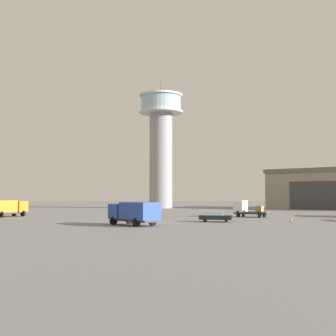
{
  "coord_description": "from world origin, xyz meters",
  "views": [
    {
      "loc": [
        0.9,
        -58.82,
        3.57
      ],
      "look_at": [
        3.11,
        27.9,
        8.77
      ],
      "focal_mm": 47.91,
      "sensor_mm": 36.0,
      "label": 1
    }
  ],
  "objects_px": {
    "truck_box_blue": "(134,212)",
    "truck_flatbed_white": "(247,209)",
    "car_black": "(215,216)",
    "control_tower": "(161,138)",
    "truck_box_orange": "(7,207)",
    "traffic_cone_near_left": "(291,220)"
  },
  "relations": [
    {
      "from": "truck_box_blue",
      "to": "truck_flatbed_white",
      "type": "height_order",
      "value": "truck_box_blue"
    },
    {
      "from": "car_black",
      "to": "truck_flatbed_white",
      "type": "bearing_deg",
      "value": 76.16
    },
    {
      "from": "truck_box_blue",
      "to": "control_tower",
      "type": "bearing_deg",
      "value": -43.26
    },
    {
      "from": "control_tower",
      "to": "truck_box_orange",
      "type": "xyz_separation_m",
      "value": [
        -25.45,
        -46.86,
        -17.26
      ]
    },
    {
      "from": "control_tower",
      "to": "car_black",
      "type": "xyz_separation_m",
      "value": [
        6.6,
        -61.2,
        -18.07
      ]
    },
    {
      "from": "truck_box_blue",
      "to": "car_black",
      "type": "height_order",
      "value": "truck_box_blue"
    },
    {
      "from": "truck_box_orange",
      "to": "control_tower",
      "type": "bearing_deg",
      "value": 5.87
    },
    {
      "from": "truck_box_blue",
      "to": "traffic_cone_near_left",
      "type": "distance_m",
      "value": 21.1
    },
    {
      "from": "control_tower",
      "to": "truck_box_orange",
      "type": "relative_size",
      "value": 5.14
    },
    {
      "from": "truck_box_orange",
      "to": "car_black",
      "type": "height_order",
      "value": "truck_box_orange"
    },
    {
      "from": "truck_box_orange",
      "to": "traffic_cone_near_left",
      "type": "xyz_separation_m",
      "value": [
        41.9,
        -15.08,
        -1.21
      ]
    },
    {
      "from": "control_tower",
      "to": "car_black",
      "type": "height_order",
      "value": "control_tower"
    },
    {
      "from": "traffic_cone_near_left",
      "to": "control_tower",
      "type": "bearing_deg",
      "value": 104.87
    },
    {
      "from": "truck_box_blue",
      "to": "truck_box_orange",
      "type": "distance_m",
      "value": 30.31
    },
    {
      "from": "traffic_cone_near_left",
      "to": "truck_box_blue",
      "type": "bearing_deg",
      "value": -163.31
    },
    {
      "from": "truck_flatbed_white",
      "to": "truck_box_orange",
      "type": "bearing_deg",
      "value": 31.94
    },
    {
      "from": "truck_box_orange",
      "to": "truck_flatbed_white",
      "type": "xyz_separation_m",
      "value": [
        38.87,
        -1.31,
        -0.28
      ]
    },
    {
      "from": "truck_flatbed_white",
      "to": "car_black",
      "type": "relative_size",
      "value": 1.3
    },
    {
      "from": "truck_box_blue",
      "to": "car_black",
      "type": "bearing_deg",
      "value": -96.79
    },
    {
      "from": "car_black",
      "to": "traffic_cone_near_left",
      "type": "distance_m",
      "value": 9.89
    },
    {
      "from": "truck_box_blue",
      "to": "truck_flatbed_white",
      "type": "xyz_separation_m",
      "value": [
        17.15,
        19.82,
        -0.3
      ]
    },
    {
      "from": "car_black",
      "to": "truck_box_blue",
      "type": "bearing_deg",
      "value": -132.88
    }
  ]
}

